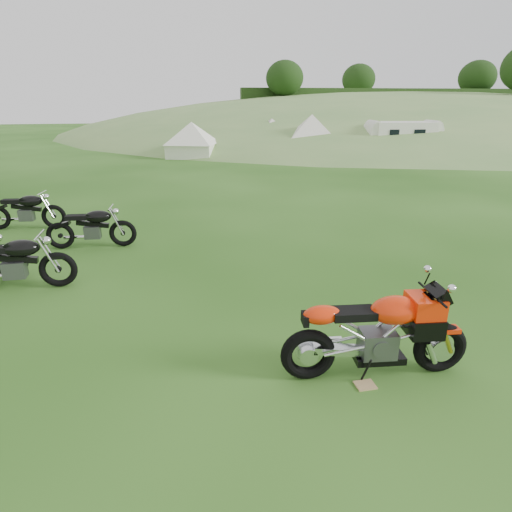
{
  "coord_description": "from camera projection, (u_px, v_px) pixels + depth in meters",
  "views": [
    {
      "loc": [
        -1.22,
        -5.69,
        3.26
      ],
      "look_at": [
        -0.05,
        0.4,
        0.97
      ],
      "focal_mm": 30.0,
      "sensor_mm": 36.0,
      "label": 1
    }
  ],
  "objects": [
    {
      "name": "vintage_moto_b",
      "position": [
        91.0,
        226.0,
        9.78
      ],
      "size": [
        1.96,
        0.56,
        1.02
      ],
      "primitive_type": null,
      "rotation": [
        0.0,
        0.0,
        -0.06
      ],
      "color": "black",
      "rests_on": "ground"
    },
    {
      "name": "ground",
      "position": [
        264.0,
        323.0,
        6.59
      ],
      "size": [
        120.0,
        120.0,
        0.0
      ],
      "primitive_type": "plane",
      "color": "#1D490F",
      "rests_on": "ground"
    },
    {
      "name": "plywood_board",
      "position": [
        365.0,
        385.0,
        5.16
      ],
      "size": [
        0.24,
        0.2,
        0.02
      ],
      "primitive_type": "cube",
      "rotation": [
        0.0,
        0.0,
        0.03
      ],
      "color": "tan",
      "rests_on": "ground"
    },
    {
      "name": "tent_mid",
      "position": [
        272.0,
        133.0,
        28.21
      ],
      "size": [
        3.07,
        3.07,
        2.25
      ],
      "primitive_type": null,
      "rotation": [
        0.0,
        0.0,
        0.2
      ],
      "color": "beige",
      "rests_on": "ground"
    },
    {
      "name": "vintage_moto_a",
      "position": [
        12.0,
        262.0,
        7.56
      ],
      "size": [
        2.08,
        0.5,
        1.09
      ],
      "primitive_type": null,
      "rotation": [
        0.0,
        0.0,
        0.01
      ],
      "color": "black",
      "rests_on": "ground"
    },
    {
      "name": "hillside",
      "position": [
        401.0,
        130.0,
        47.68
      ],
      "size": [
        80.0,
        64.0,
        8.0
      ],
      "primitive_type": "ellipsoid",
      "color": "#64914A",
      "rests_on": "ground"
    },
    {
      "name": "vintage_moto_d",
      "position": [
        25.0,
        210.0,
        11.19
      ],
      "size": [
        2.02,
        0.67,
        1.05
      ],
      "primitive_type": null,
      "rotation": [
        0.0,
        0.0,
        -0.11
      ],
      "color": "black",
      "rests_on": "ground"
    },
    {
      "name": "caravan",
      "position": [
        401.0,
        139.0,
        25.23
      ],
      "size": [
        4.54,
        2.44,
        2.03
      ],
      "primitive_type": null,
      "rotation": [
        0.0,
        0.0,
        -0.12
      ],
      "color": "white",
      "rests_on": "ground"
    },
    {
      "name": "tent_left",
      "position": [
        192.0,
        138.0,
        24.92
      ],
      "size": [
        3.23,
        3.23,
        2.22
      ],
      "primitive_type": null,
      "rotation": [
        0.0,
        0.0,
        -0.31
      ],
      "color": "white",
      "rests_on": "ground"
    },
    {
      "name": "hedgerow",
      "position": [
        401.0,
        130.0,
        47.68
      ],
      "size": [
        36.0,
        1.2,
        8.6
      ],
      "primitive_type": null,
      "color": "#193311",
      "rests_on": "ground"
    },
    {
      "name": "tent_right",
      "position": [
        311.0,
        134.0,
        25.84
      ],
      "size": [
        3.38,
        3.38,
        2.48
      ],
      "primitive_type": null,
      "rotation": [
        0.0,
        0.0,
        -0.2
      ],
      "color": "white",
      "rests_on": "ground"
    },
    {
      "name": "sport_motorcycle",
      "position": [
        377.0,
        327.0,
        5.15
      ],
      "size": [
        2.27,
        0.77,
        1.34
      ],
      "primitive_type": null,
      "rotation": [
        0.0,
        0.0,
        -0.1
      ],
      "color": "red",
      "rests_on": "ground"
    }
  ]
}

